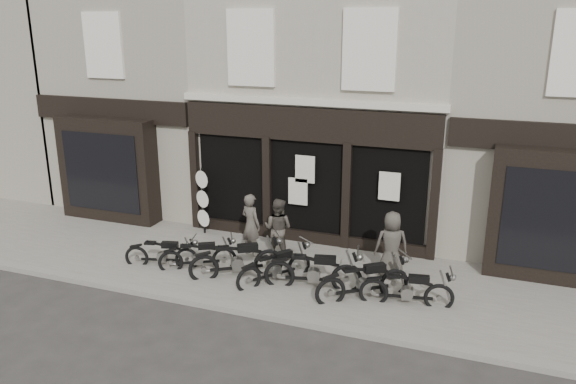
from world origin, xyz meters
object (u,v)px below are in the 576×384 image
(motorcycle_5, at_px, (364,285))
(motorcycle_1, at_px, (199,258))
(advert_sign_post, at_px, (203,204))
(motorcycle_4, at_px, (314,274))
(motorcycle_0, at_px, (163,256))
(man_right, at_px, (391,245))
(motorcycle_2, at_px, (238,263))
(motorcycle_6, at_px, (407,292))
(motorcycle_3, at_px, (275,270))
(man_left, at_px, (251,225))
(man_centre, at_px, (278,228))

(motorcycle_5, bearing_deg, motorcycle_1, 141.15)
(advert_sign_post, bearing_deg, motorcycle_4, -8.35)
(motorcycle_0, bearing_deg, man_right, -1.53)
(motorcycle_2, xyz_separation_m, motorcycle_5, (3.14, -0.05, -0.01))
(motorcycle_6, xyz_separation_m, advert_sign_post, (-6.26, 2.28, 0.62))
(motorcycle_0, height_order, motorcycle_3, motorcycle_3)
(motorcycle_6, height_order, man_left, man_left)
(motorcycle_0, distance_m, man_left, 2.39)
(motorcycle_1, xyz_separation_m, motorcycle_2, (1.12, -0.07, 0.07))
(motorcycle_3, height_order, advert_sign_post, advert_sign_post)
(motorcycle_2, xyz_separation_m, motorcycle_3, (0.96, 0.05, -0.05))
(man_left, xyz_separation_m, man_right, (3.71, -0.05, -0.02))
(man_left, xyz_separation_m, advert_sign_post, (-1.94, 0.97, 0.05))
(man_left, height_order, man_right, man_left)
(motorcycle_5, relative_size, man_right, 1.17)
(man_right, bearing_deg, man_left, -21.26)
(motorcycle_4, bearing_deg, motorcycle_2, 168.76)
(motorcycle_0, bearing_deg, motorcycle_3, -12.11)
(motorcycle_5, distance_m, man_right, 1.44)
(motorcycle_3, relative_size, motorcycle_4, 0.78)
(motorcycle_0, distance_m, motorcycle_2, 2.06)
(motorcycle_0, bearing_deg, motorcycle_1, -4.42)
(motorcycle_0, height_order, motorcycle_2, motorcycle_2)
(motorcycle_4, height_order, motorcycle_5, motorcycle_4)
(motorcycle_5, bearing_deg, motorcycle_2, 141.77)
(motorcycle_2, xyz_separation_m, man_left, (-0.21, 1.29, 0.52))
(motorcycle_4, relative_size, motorcycle_5, 1.18)
(man_right, bearing_deg, motorcycle_4, 16.88)
(motorcycle_5, relative_size, man_centre, 1.20)
(motorcycle_5, distance_m, man_left, 3.65)
(motorcycle_2, bearing_deg, man_right, -13.16)
(motorcycle_5, xyz_separation_m, man_right, (0.35, 1.30, 0.51))
(motorcycle_5, height_order, advert_sign_post, advert_sign_post)
(motorcycle_5, xyz_separation_m, man_left, (-3.35, 1.35, 0.53))
(motorcycle_5, bearing_deg, advert_sign_post, 119.14)
(motorcycle_2, height_order, motorcycle_3, motorcycle_2)
(motorcycle_3, xyz_separation_m, man_left, (-1.18, 1.24, 0.57))
(motorcycle_0, xyz_separation_m, man_right, (5.55, 1.36, 0.58))
(man_left, height_order, advert_sign_post, advert_sign_post)
(man_left, relative_size, advert_sign_post, 0.81)
(motorcycle_5, height_order, man_centre, man_centre)
(man_centre, height_order, man_right, man_right)
(motorcycle_3, relative_size, advert_sign_post, 0.85)
(motorcycle_4, xyz_separation_m, man_centre, (-1.41, 1.31, 0.49))
(motorcycle_0, bearing_deg, advert_sign_post, 77.06)
(man_centre, bearing_deg, motorcycle_6, 161.99)
(motorcycle_0, xyz_separation_m, motorcycle_2, (2.05, 0.11, 0.08))
(motorcycle_6, relative_size, man_left, 1.22)
(motorcycle_2, xyz_separation_m, man_centre, (0.52, 1.37, 0.49))
(man_centre, bearing_deg, motorcycle_5, 154.70)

